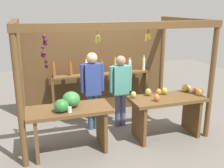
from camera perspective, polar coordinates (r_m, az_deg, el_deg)
The scene contains 7 objects.
ground_plane at distance 5.73m, azimuth -0.59°, elevation -9.17°, with size 12.00×12.00×0.00m, color slate.
market_stall at distance 5.73m, azimuth -2.04°, elevation 4.58°, with size 3.52×2.04×2.23m.
fruit_counter_left at distance 4.62m, azimuth -9.18°, elevation -6.72°, with size 1.43×0.64×1.08m.
fruit_counter_right at distance 5.23m, azimuth 11.73°, elevation -4.72°, with size 1.43×0.64×0.96m.
bottle_shelf_unit at distance 6.10m, azimuth -2.44°, elevation 0.64°, with size 2.26×0.22×1.35m.
vendor_man at distance 5.32m, azimuth -4.20°, elevation -0.10°, with size 0.48×0.22×1.61m.
vendor_woman at distance 5.48m, azimuth 1.85°, elevation -0.27°, with size 0.48×0.21×1.52m.
Camera 1 is at (-1.51, -4.95, 2.46)m, focal length 42.64 mm.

